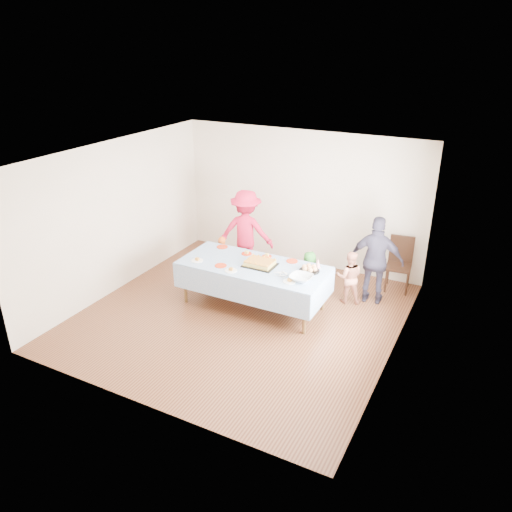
{
  "coord_description": "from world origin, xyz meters",
  "views": [
    {
      "loc": [
        3.56,
        -6.32,
        4.31
      ],
      "look_at": [
        0.13,
        0.3,
        1.0
      ],
      "focal_mm": 35.0,
      "sensor_mm": 36.0,
      "label": 1
    }
  ],
  "objects_px": {
    "party_table": "(253,268)",
    "dining_chair": "(400,260)",
    "adult_left": "(246,232)",
    "birthday_cake": "(260,263)"
  },
  "relations": [
    {
      "from": "party_table",
      "to": "birthday_cake",
      "type": "bearing_deg",
      "value": 15.07
    },
    {
      "from": "birthday_cake",
      "to": "dining_chair",
      "type": "height_order",
      "value": "dining_chair"
    },
    {
      "from": "party_table",
      "to": "adult_left",
      "type": "distance_m",
      "value": 1.45
    },
    {
      "from": "dining_chair",
      "to": "adult_left",
      "type": "relative_size",
      "value": 0.6
    },
    {
      "from": "birthday_cake",
      "to": "adult_left",
      "type": "height_order",
      "value": "adult_left"
    },
    {
      "from": "party_table",
      "to": "dining_chair",
      "type": "height_order",
      "value": "dining_chair"
    },
    {
      "from": "birthday_cake",
      "to": "dining_chair",
      "type": "bearing_deg",
      "value": 42.89
    },
    {
      "from": "birthday_cake",
      "to": "party_table",
      "type": "bearing_deg",
      "value": -164.93
    },
    {
      "from": "adult_left",
      "to": "dining_chair",
      "type": "bearing_deg",
      "value": -178.94
    },
    {
      "from": "party_table",
      "to": "dining_chair",
      "type": "bearing_deg",
      "value": 41.77
    }
  ]
}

